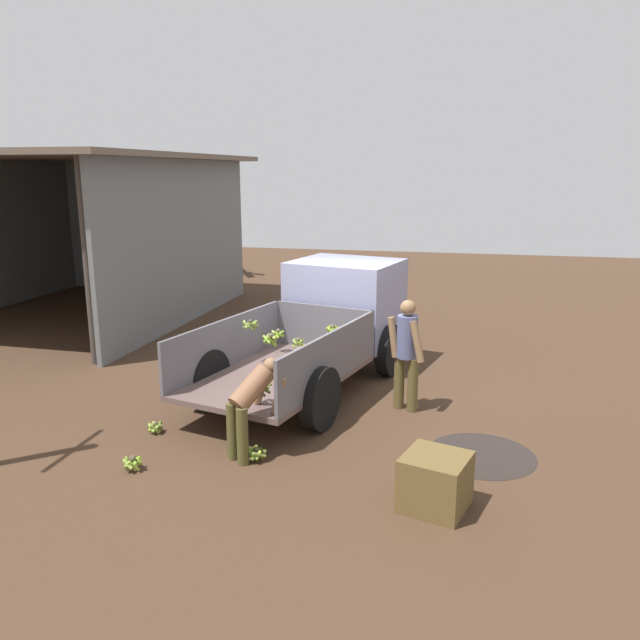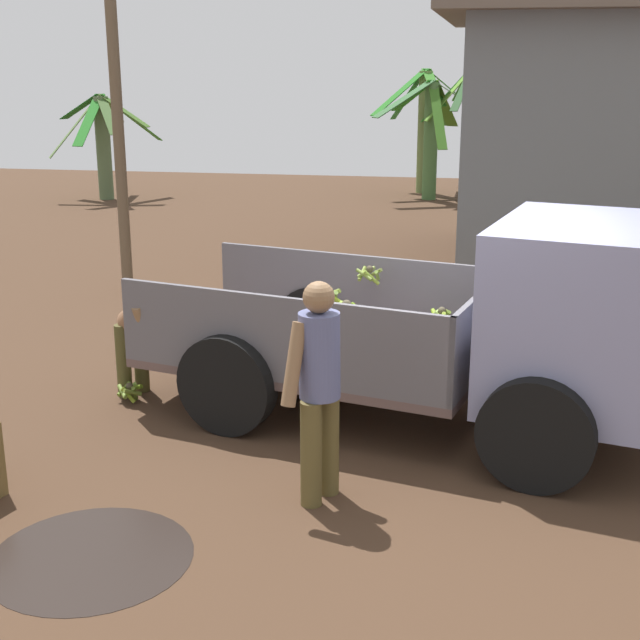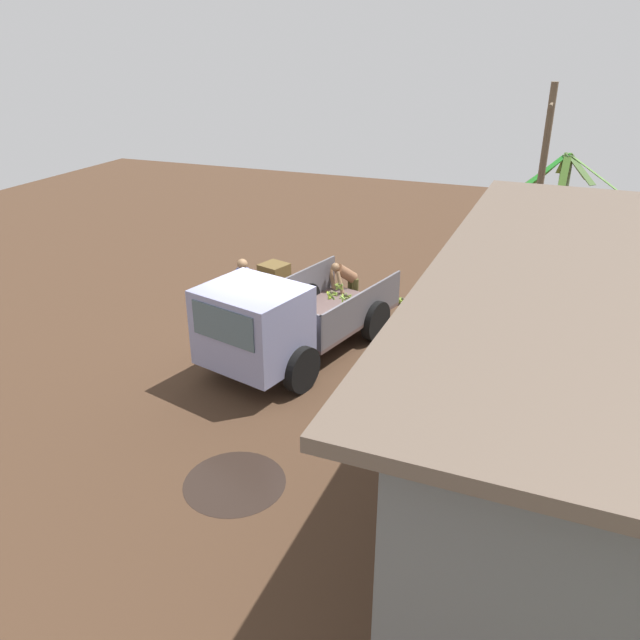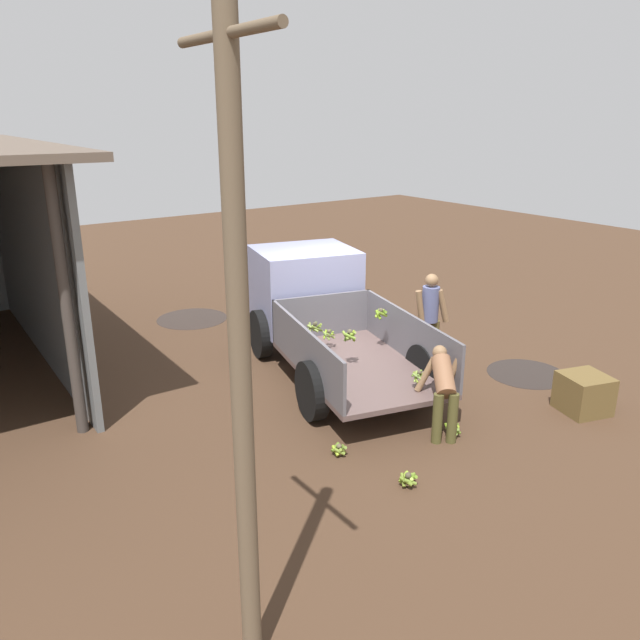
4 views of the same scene
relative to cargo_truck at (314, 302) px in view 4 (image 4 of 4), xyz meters
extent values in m
plane|color=#442F1F|center=(-0.64, -0.01, -1.03)|extent=(36.00, 36.00, 0.00)
cylinder|color=black|center=(3.35, 0.97, -1.03)|extent=(1.55, 1.55, 0.01)
cylinder|color=black|center=(-2.91, -2.51, -1.03)|extent=(1.36, 1.36, 0.01)
cube|color=brown|center=(-1.89, 0.47, -0.54)|extent=(3.46, 2.55, 0.08)
cube|color=#5F5C62|center=(-1.67, 1.35, -0.12)|extent=(3.02, 0.81, 0.76)
cube|color=#5F5C62|center=(-2.11, -0.40, -0.12)|extent=(3.02, 0.81, 0.76)
cube|color=#5F5C62|center=(-0.41, 0.10, -0.12)|extent=(0.50, 1.81, 0.76)
cube|color=#898DB5|center=(0.49, -0.12, 0.16)|extent=(1.96, 2.14, 1.48)
cube|color=#4C606B|center=(1.26, -0.32, 0.46)|extent=(0.38, 1.41, 0.65)
cylinder|color=black|center=(0.50, 0.86, -0.58)|extent=(0.93, 0.43, 0.90)
cylinder|color=black|center=(0.03, -1.00, -0.58)|extent=(0.93, 0.43, 0.90)
cylinder|color=black|center=(-2.10, 1.52, -0.58)|extent=(0.93, 0.43, 0.90)
cylinder|color=black|center=(-2.57, -0.34, -0.58)|extent=(0.93, 0.43, 0.90)
sphere|color=#4D4532|center=(-3.10, 0.31, -0.25)|extent=(0.06, 0.06, 0.06)
cylinder|color=olive|center=(-3.08, 0.36, -0.31)|extent=(0.15, 0.07, 0.14)
cylinder|color=olive|center=(-3.13, 0.37, -0.29)|extent=(0.17, 0.11, 0.10)
cylinder|color=olive|center=(-3.15, 0.32, -0.31)|extent=(0.06, 0.14, 0.15)
cylinder|color=olive|center=(-3.15, 0.27, -0.29)|extent=(0.11, 0.16, 0.11)
cylinder|color=#91AC31|center=(-3.10, 0.25, -0.31)|extent=(0.15, 0.05, 0.15)
cylinder|color=olive|center=(-3.07, 0.26, -0.31)|extent=(0.15, 0.10, 0.14)
cylinder|color=olive|center=(-3.03, 0.29, -0.28)|extent=(0.07, 0.18, 0.10)
cylinder|color=#8FA947|center=(-3.05, 0.34, -0.31)|extent=(0.10, 0.13, 0.15)
sphere|color=brown|center=(-0.77, 0.79, -0.13)|extent=(0.08, 0.08, 0.08)
cylinder|color=olive|center=(-0.72, 0.76, -0.19)|extent=(0.10, 0.15, 0.15)
cylinder|color=olive|center=(-0.73, 0.82, -0.20)|extent=(0.12, 0.13, 0.15)
cylinder|color=olive|center=(-0.77, 0.83, -0.20)|extent=(0.13, 0.05, 0.16)
cylinder|color=#8AB24A|center=(-0.82, 0.83, -0.17)|extent=(0.14, 0.16, 0.10)
cylinder|color=#81A527|center=(-0.83, 0.76, -0.18)|extent=(0.10, 0.17, 0.11)
cylinder|color=olive|center=(-0.77, 0.73, -0.18)|extent=(0.16, 0.05, 0.13)
sphere|color=brown|center=(-0.99, 0.39, -0.20)|extent=(0.07, 0.07, 0.07)
cylinder|color=olive|center=(-0.98, 0.34, -0.27)|extent=(0.14, 0.06, 0.16)
cylinder|color=olive|center=(-0.93, 0.38, -0.26)|extent=(0.07, 0.17, 0.14)
cylinder|color=#84AB24|center=(-0.94, 0.43, -0.26)|extent=(0.13, 0.15, 0.14)
cylinder|color=olive|center=(-1.00, 0.45, -0.26)|extent=(0.16, 0.07, 0.14)
cylinder|color=#859F43|center=(-1.06, 0.40, -0.26)|extent=(0.06, 0.17, 0.13)
cylinder|color=#86AC2A|center=(-1.05, 0.34, -0.25)|extent=(0.14, 0.15, 0.11)
sphere|color=#443E2C|center=(-1.49, 1.02, 0.19)|extent=(0.07, 0.07, 0.07)
cylinder|color=olive|center=(-1.53, 0.95, 0.15)|extent=(0.18, 0.14, 0.10)
cylinder|color=olive|center=(-1.47, 0.96, 0.12)|extent=(0.17, 0.09, 0.16)
cylinder|color=#81A841|center=(-1.41, 1.02, 0.13)|extent=(0.04, 0.19, 0.14)
cylinder|color=olive|center=(-1.45, 1.09, 0.13)|extent=(0.18, 0.13, 0.13)
cylinder|color=olive|center=(-1.53, 1.09, 0.14)|extent=(0.18, 0.13, 0.11)
cylinder|color=olive|center=(-1.57, 1.04, 0.14)|extent=(0.07, 0.19, 0.12)
sphere|color=brown|center=(-1.82, 0.59, 0.07)|extent=(0.09, 0.09, 0.09)
cylinder|color=olive|center=(-1.77, 0.61, -0.01)|extent=(0.09, 0.16, 0.17)
cylinder|color=olive|center=(-1.81, 0.66, 0.02)|extent=(0.19, 0.08, 0.12)
cylinder|color=olive|center=(-1.88, 0.64, 0.02)|extent=(0.15, 0.17, 0.12)
cylinder|color=olive|center=(-1.86, 0.56, -0.01)|extent=(0.11, 0.15, 0.17)
cylinder|color=olive|center=(-1.81, 0.53, -0.01)|extent=(0.16, 0.06, 0.17)
cylinder|color=#90B024|center=(-1.77, 0.55, 0.01)|extent=(0.15, 0.17, 0.14)
sphere|color=#4E4633|center=(-1.53, -0.29, 0.19)|extent=(0.08, 0.08, 0.08)
cylinder|color=#88AC2B|center=(-1.47, -0.27, 0.12)|extent=(0.10, 0.16, 0.15)
cylinder|color=olive|center=(-1.53, -0.24, 0.12)|extent=(0.15, 0.05, 0.15)
cylinder|color=olive|center=(-1.59, -0.28, 0.14)|extent=(0.08, 0.18, 0.12)
cylinder|color=olive|center=(-1.56, -0.35, 0.14)|extent=(0.17, 0.13, 0.11)
cylinder|color=olive|center=(-1.48, -0.33, 0.12)|extent=(0.14, 0.15, 0.15)
cube|color=slate|center=(2.92, 4.15, 0.85)|extent=(7.29, 0.23, 3.77)
cylinder|color=#3F3833|center=(-0.52, 4.42, 0.85)|extent=(0.16, 0.16, 3.77)
cylinder|color=brown|center=(-5.38, 4.39, 1.59)|extent=(0.16, 0.16, 5.23)
cylinder|color=brown|center=(-5.38, 4.39, 3.75)|extent=(1.27, 0.07, 0.07)
cylinder|color=brown|center=(-1.60, -1.53, -0.62)|extent=(0.21, 0.21, 0.81)
cylinder|color=brown|center=(-1.51, -1.32, -0.62)|extent=(0.21, 0.21, 0.81)
cylinder|color=slate|center=(-1.56, -1.42, 0.11)|extent=(0.41, 0.40, 0.64)
sphere|color=#8C6746|center=(-1.57, -1.42, 0.54)|extent=(0.23, 0.23, 0.23)
cylinder|color=#8C6746|center=(-1.72, -1.57, 0.08)|extent=(0.20, 0.28, 0.61)
cylinder|color=#8C6746|center=(-1.52, -1.21, 0.08)|extent=(0.18, 0.23, 0.61)
cylinder|color=#4C4823|center=(-3.70, 0.52, -0.66)|extent=(0.20, 0.20, 0.73)
cylinder|color=#4C4823|center=(-3.81, 0.35, -0.66)|extent=(0.20, 0.20, 0.73)
cylinder|color=brown|center=(-3.56, 0.31, -0.13)|extent=(0.67, 0.57, 0.55)
sphere|color=#8C6746|center=(-3.30, 0.13, 0.09)|extent=(0.21, 0.21, 0.21)
cylinder|color=#8C6746|center=(-3.20, 0.29, -0.24)|extent=(0.25, 0.31, 0.53)
cylinder|color=#8C6746|center=(-3.43, 0.00, -0.25)|extent=(0.22, 0.27, 0.54)
sphere|color=#494230|center=(-4.26, 1.58, -0.88)|extent=(0.08, 0.08, 0.08)
cylinder|color=#8DAA37|center=(-4.30, 1.55, -0.95)|extent=(0.13, 0.14, 0.16)
cylinder|color=olive|center=(-4.26, 1.52, -0.93)|extent=(0.17, 0.05, 0.12)
cylinder|color=olive|center=(-4.22, 1.53, -0.92)|extent=(0.16, 0.15, 0.11)
cylinder|color=#87A82B|center=(-4.20, 1.59, -0.93)|extent=(0.07, 0.17, 0.12)
cylinder|color=olive|center=(-4.23, 1.64, -0.94)|extent=(0.16, 0.12, 0.13)
cylinder|color=olive|center=(-4.29, 1.65, -0.92)|extent=(0.18, 0.12, 0.10)
cylinder|color=olive|center=(-4.33, 1.61, -0.92)|extent=(0.11, 0.18, 0.11)
sphere|color=#4E4632|center=(-3.71, 0.21, -0.87)|extent=(0.07, 0.07, 0.07)
cylinder|color=olive|center=(-3.76, 0.16, -0.91)|extent=(0.15, 0.16, 0.11)
cylinder|color=olive|center=(-3.70, 0.16, -0.94)|extent=(0.15, 0.05, 0.17)
cylinder|color=olive|center=(-3.66, 0.15, -0.91)|extent=(0.16, 0.15, 0.11)
cylinder|color=#5D7523|center=(-3.66, 0.22, -0.94)|extent=(0.06, 0.14, 0.17)
cylinder|color=olive|center=(-3.67, 0.28, -0.91)|extent=(0.18, 0.12, 0.10)
cylinder|color=#89AD43|center=(-3.74, 0.27, -0.92)|extent=(0.17, 0.13, 0.12)
cylinder|color=olive|center=(-3.77, 0.24, -0.91)|extent=(0.11, 0.18, 0.11)
sphere|color=brown|center=(-3.20, 1.83, -0.89)|extent=(0.07, 0.07, 0.07)
cylinder|color=olive|center=(-3.20, 1.77, -0.94)|extent=(0.16, 0.05, 0.12)
cylinder|color=olive|center=(-3.17, 1.80, -0.95)|extent=(0.13, 0.12, 0.15)
cylinder|color=#5A7923|center=(-3.14, 1.85, -0.93)|extent=(0.08, 0.16, 0.10)
cylinder|color=#8DAB28|center=(-3.19, 1.89, -0.94)|extent=(0.16, 0.06, 0.12)
cylinder|color=olive|center=(-3.25, 1.87, -0.94)|extent=(0.12, 0.15, 0.11)
cylinder|color=olive|center=(-3.25, 1.81, -0.94)|extent=(0.10, 0.15, 0.13)
cube|color=brown|center=(-4.31, -1.98, -0.73)|extent=(0.81, 0.81, 0.59)
camera|label=1|loc=(-10.45, -2.12, 2.48)|focal=35.00mm
camera|label=2|loc=(-0.51, -7.41, 2.15)|focal=50.00mm
camera|label=3|loc=(9.88, 4.91, 5.10)|focal=35.00mm
camera|label=4|loc=(-9.01, 6.28, 3.30)|focal=35.00mm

